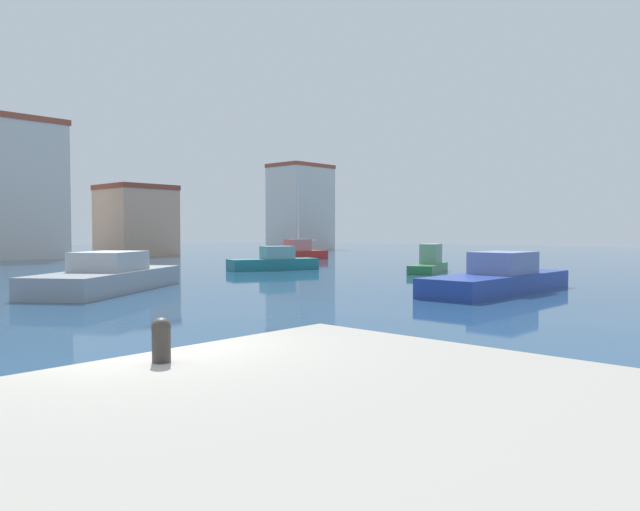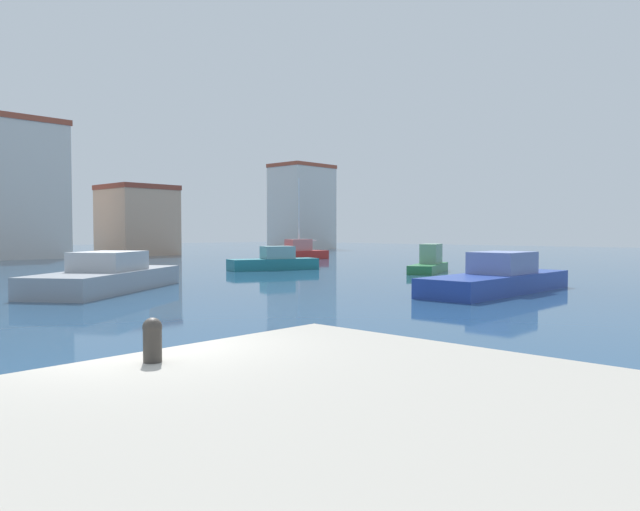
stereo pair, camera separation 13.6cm
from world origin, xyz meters
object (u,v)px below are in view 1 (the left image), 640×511
(mooring_bollard, at_px, (161,338))
(sailboat_red_inner_mooring, at_px, (298,252))
(motorboat_green_mid_harbor, at_px, (429,262))
(motorboat_blue_distant_north, at_px, (499,279))
(motorboat_teal_outer_mooring, at_px, (274,262))
(motorboat_grey_far_left, at_px, (108,277))

(mooring_bollard, height_order, sailboat_red_inner_mooring, sailboat_red_inner_mooring)
(sailboat_red_inner_mooring, height_order, motorboat_green_mid_harbor, sailboat_red_inner_mooring)
(sailboat_red_inner_mooring, bearing_deg, motorboat_blue_distant_north, -119.81)
(sailboat_red_inner_mooring, bearing_deg, mooring_bollard, -137.38)
(motorboat_blue_distant_north, distance_m, motorboat_teal_outer_mooring, 17.50)
(mooring_bollard, relative_size, motorboat_blue_distant_north, 0.06)
(sailboat_red_inner_mooring, relative_size, motorboat_grey_far_left, 0.84)
(motorboat_green_mid_harbor, height_order, motorboat_teal_outer_mooring, motorboat_green_mid_harbor)
(mooring_bollard, distance_m, motorboat_teal_outer_mooring, 31.28)
(mooring_bollard, xyz_separation_m, sailboat_red_inner_mooring, (33.62, 30.93, -0.51))
(sailboat_red_inner_mooring, relative_size, motorboat_green_mid_harbor, 1.30)
(mooring_bollard, relative_size, sailboat_red_inner_mooring, 0.08)
(motorboat_green_mid_harbor, height_order, motorboat_grey_far_left, motorboat_green_mid_harbor)
(mooring_bollard, xyz_separation_m, motorboat_green_mid_harbor, (27.25, 13.49, -0.58))
(motorboat_teal_outer_mooring, distance_m, motorboat_grey_far_left, 14.87)
(mooring_bollard, distance_m, motorboat_grey_far_left, 18.85)
(motorboat_blue_distant_north, distance_m, motorboat_grey_far_left, 15.92)
(sailboat_red_inner_mooring, height_order, motorboat_teal_outer_mooring, sailboat_red_inner_mooring)
(motorboat_blue_distant_north, distance_m, motorboat_green_mid_harbor, 12.23)
(mooring_bollard, relative_size, motorboat_teal_outer_mooring, 0.09)
(motorboat_teal_outer_mooring, height_order, motorboat_grey_far_left, motorboat_grey_far_left)
(motorboat_grey_far_left, bearing_deg, sailboat_red_inner_mooring, 29.00)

